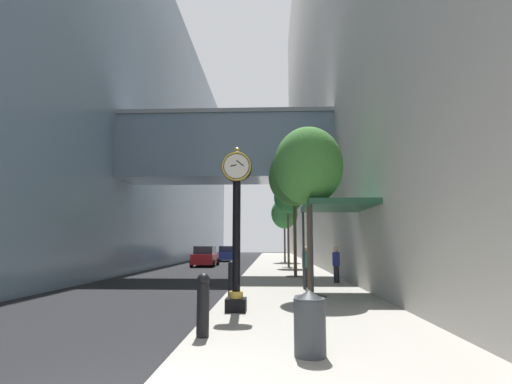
{
  "coord_description": "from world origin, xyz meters",
  "views": [
    {
      "loc": [
        1.66,
        -4.49,
        1.95
      ],
      "look_at": [
        0.8,
        18.13,
        4.95
      ],
      "focal_mm": 27.23,
      "sensor_mm": 36.0,
      "label": 1
    }
  ],
  "objects_px": {
    "street_tree_mid_far": "(288,198)",
    "car_blue_mid": "(227,254)",
    "bollard_third": "(232,278)",
    "street_tree_far": "(284,214)",
    "pedestrian_walking": "(306,265)",
    "pedestrian_by_clock": "(336,264)",
    "street_tree_mid_near": "(294,177)",
    "bollard_nearest": "(203,303)",
    "car_red_near": "(205,257)",
    "street_tree_near": "(308,167)",
    "trash_bin": "(310,322)",
    "street_clock": "(237,219)"
  },
  "relations": [
    {
      "from": "street_tree_mid_near",
      "to": "trash_bin",
      "type": "height_order",
      "value": "street_tree_mid_near"
    },
    {
      "from": "bollard_third",
      "to": "car_red_near",
      "type": "xyz_separation_m",
      "value": [
        -4.31,
        20.1,
        0.05
      ]
    },
    {
      "from": "street_tree_near",
      "to": "pedestrian_by_clock",
      "type": "relative_size",
      "value": 3.64
    },
    {
      "from": "bollard_third",
      "to": "street_tree_mid_far",
      "type": "bearing_deg",
      "value": 80.82
    },
    {
      "from": "bollard_third",
      "to": "street_tree_near",
      "type": "distance_m",
      "value": 4.74
    },
    {
      "from": "car_red_near",
      "to": "bollard_third",
      "type": "bearing_deg",
      "value": -77.91
    },
    {
      "from": "street_tree_mid_near",
      "to": "pedestrian_walking",
      "type": "height_order",
      "value": "street_tree_mid_near"
    },
    {
      "from": "bollard_nearest",
      "to": "bollard_third",
      "type": "relative_size",
      "value": 1.0
    },
    {
      "from": "pedestrian_by_clock",
      "to": "car_blue_mid",
      "type": "height_order",
      "value": "pedestrian_by_clock"
    },
    {
      "from": "street_clock",
      "to": "bollard_third",
      "type": "xyz_separation_m",
      "value": [
        -0.39,
        2.74,
        -1.84
      ]
    },
    {
      "from": "pedestrian_walking",
      "to": "car_red_near",
      "type": "distance_m",
      "value": 18.2
    },
    {
      "from": "street_tree_mid_far",
      "to": "car_red_near",
      "type": "xyz_separation_m",
      "value": [
        -7.0,
        3.45,
        -4.62
      ]
    },
    {
      "from": "car_red_near",
      "to": "street_tree_mid_near",
      "type": "bearing_deg",
      "value": -59.01
    },
    {
      "from": "street_tree_mid_near",
      "to": "trash_bin",
      "type": "xyz_separation_m",
      "value": [
        -0.72,
        -15.3,
        -5.03
      ]
    },
    {
      "from": "street_tree_far",
      "to": "pedestrian_walking",
      "type": "relative_size",
      "value": 3.71
    },
    {
      "from": "pedestrian_walking",
      "to": "pedestrian_by_clock",
      "type": "bearing_deg",
      "value": 46.83
    },
    {
      "from": "street_clock",
      "to": "trash_bin",
      "type": "bearing_deg",
      "value": -69.02
    },
    {
      "from": "car_red_near",
      "to": "pedestrian_by_clock",
      "type": "bearing_deg",
      "value": -60.11
    },
    {
      "from": "street_tree_far",
      "to": "car_red_near",
      "type": "height_order",
      "value": "street_tree_far"
    },
    {
      "from": "pedestrian_by_clock",
      "to": "pedestrian_walking",
      "type": "bearing_deg",
      "value": -133.17
    },
    {
      "from": "bollard_third",
      "to": "street_tree_far",
      "type": "distance_m",
      "value": 25.32
    },
    {
      "from": "trash_bin",
      "to": "car_blue_mid",
      "type": "xyz_separation_m",
      "value": [
        -5.48,
        36.67,
        0.13
      ]
    },
    {
      "from": "bollard_third",
      "to": "car_red_near",
      "type": "distance_m",
      "value": 20.56
    },
    {
      "from": "bollard_nearest",
      "to": "pedestrian_walking",
      "type": "distance_m",
      "value": 9.42
    },
    {
      "from": "street_tree_near",
      "to": "street_tree_mid_far",
      "type": "bearing_deg",
      "value": 90.0
    },
    {
      "from": "street_tree_mid_near",
      "to": "bollard_nearest",
      "type": "bearing_deg",
      "value": -100.83
    },
    {
      "from": "bollard_nearest",
      "to": "car_blue_mid",
      "type": "distance_m",
      "value": 35.61
    },
    {
      "from": "street_tree_mid_far",
      "to": "street_tree_far",
      "type": "relative_size",
      "value": 1.06
    },
    {
      "from": "car_red_near",
      "to": "street_tree_near",
      "type": "bearing_deg",
      "value": -70.58
    },
    {
      "from": "street_tree_mid_near",
      "to": "street_tree_far",
      "type": "bearing_deg",
      "value": 90.0
    },
    {
      "from": "street_tree_mid_near",
      "to": "car_blue_mid",
      "type": "distance_m",
      "value": 22.78
    },
    {
      "from": "bollard_third",
      "to": "street_tree_mid_far",
      "type": "relative_size",
      "value": 0.19
    },
    {
      "from": "pedestrian_walking",
      "to": "car_blue_mid",
      "type": "distance_m",
      "value": 27.21
    },
    {
      "from": "street_tree_far",
      "to": "pedestrian_walking",
      "type": "distance_m",
      "value": 21.82
    },
    {
      "from": "street_tree_mid_far",
      "to": "car_blue_mid",
      "type": "distance_m",
      "value": 15.28
    },
    {
      "from": "pedestrian_walking",
      "to": "street_tree_far",
      "type": "bearing_deg",
      "value": 90.38
    },
    {
      "from": "bollard_third",
      "to": "street_tree_mid_far",
      "type": "height_order",
      "value": "street_tree_mid_far"
    },
    {
      "from": "trash_bin",
      "to": "pedestrian_by_clock",
      "type": "distance_m",
      "value": 12.1
    },
    {
      "from": "trash_bin",
      "to": "car_red_near",
      "type": "relative_size",
      "value": 0.24
    },
    {
      "from": "car_blue_mid",
      "to": "bollard_nearest",
      "type": "bearing_deg",
      "value": -84.35
    },
    {
      "from": "bollard_third",
      "to": "pedestrian_walking",
      "type": "distance_m",
      "value": 4.4
    },
    {
      "from": "street_clock",
      "to": "car_red_near",
      "type": "relative_size",
      "value": 1.05
    },
    {
      "from": "street_tree_mid_far",
      "to": "street_clock",
      "type": "bearing_deg",
      "value": -96.76
    },
    {
      "from": "street_tree_mid_far",
      "to": "car_blue_mid",
      "type": "bearing_deg",
      "value": 115.21
    },
    {
      "from": "street_tree_mid_near",
      "to": "pedestrian_walking",
      "type": "relative_size",
      "value": 4.32
    },
    {
      "from": "bollard_third",
      "to": "street_tree_mid_near",
      "type": "relative_size",
      "value": 0.17
    },
    {
      "from": "bollard_nearest",
      "to": "street_tree_mid_near",
      "type": "xyz_separation_m",
      "value": [
        2.69,
        14.07,
        4.93
      ]
    },
    {
      "from": "street_tree_mid_far",
      "to": "pedestrian_by_clock",
      "type": "height_order",
      "value": "street_tree_mid_far"
    },
    {
      "from": "pedestrian_walking",
      "to": "car_red_near",
      "type": "xyz_separation_m",
      "value": [
        -7.14,
        16.74,
        -0.2
      ]
    },
    {
      "from": "bollard_nearest",
      "to": "trash_bin",
      "type": "bearing_deg",
      "value": -31.98
    }
  ]
}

